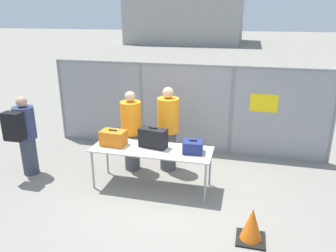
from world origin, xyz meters
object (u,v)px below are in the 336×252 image
object	(u,v)px
security_worker_near	(168,128)
traffic_cone	(252,226)
inspection_table	(152,151)
suitcase_orange	(113,138)
traveler_hooded	(24,133)
suitcase_black	(153,138)
utility_trailer	(258,118)
security_worker_far	(131,130)
suitcase_navy	(193,147)

from	to	relation	value
security_worker_near	traffic_cone	size ratio (longest dim) A/B	3.38
inspection_table	security_worker_near	world-z (taller)	security_worker_near
suitcase_orange	traveler_hooded	world-z (taller)	traveler_hooded
traffic_cone	traveler_hooded	bearing A→B (deg)	167.11
suitcase_black	utility_trailer	bearing A→B (deg)	61.70
suitcase_orange	security_worker_near	xyz separation A→B (m)	(0.86, 0.83, -0.01)
suitcase_black	security_worker_near	xyz separation A→B (m)	(0.10, 0.75, -0.05)
suitcase_black	utility_trailer	size ratio (longest dim) A/B	0.16
inspection_table	security_worker_near	distance (m)	0.86
security_worker_near	security_worker_far	xyz separation A→B (m)	(-0.74, -0.19, -0.04)
security_worker_near	utility_trailer	world-z (taller)	security_worker_near
traveler_hooded	utility_trailer	distance (m)	5.99
traveler_hooded	security_worker_far	world-z (taller)	security_worker_far
security_worker_near	utility_trailer	bearing A→B (deg)	-108.05
security_worker_near	suitcase_orange	bearing A→B (deg)	58.71
suitcase_orange	security_worker_near	world-z (taller)	security_worker_near
traveler_hooded	utility_trailer	bearing A→B (deg)	46.41
inspection_table	suitcase_black	world-z (taller)	suitcase_black
inspection_table	suitcase_navy	xyz separation A→B (m)	(0.77, 0.02, 0.16)
suitcase_navy	security_worker_far	bearing A→B (deg)	155.95
traveler_hooded	traffic_cone	xyz separation A→B (m)	(4.47, -1.02, -0.66)
security_worker_far	suitcase_navy	bearing A→B (deg)	145.04
suitcase_orange	traffic_cone	world-z (taller)	suitcase_orange
suitcase_black	utility_trailer	xyz separation A→B (m)	(1.95, 3.63, -0.57)
suitcase_orange	security_worker_far	bearing A→B (deg)	79.32
suitcase_black	security_worker_far	size ratio (longest dim) A/B	0.32
inspection_table	traffic_cone	distance (m)	2.24
security_worker_far	suitcase_orange	bearing A→B (deg)	68.42
suitcase_orange	utility_trailer	distance (m)	4.63
traffic_cone	security_worker_far	bearing A→B (deg)	144.22
suitcase_orange	traveler_hooded	size ratio (longest dim) A/B	0.29
utility_trailer	suitcase_navy	bearing A→B (deg)	-107.88
security_worker_near	security_worker_far	distance (m)	0.76
suitcase_orange	security_worker_far	world-z (taller)	security_worker_far
suitcase_navy	traffic_cone	size ratio (longest dim) A/B	0.71
utility_trailer	security_worker_far	bearing A→B (deg)	-130.18
utility_trailer	suitcase_orange	bearing A→B (deg)	-126.17
suitcase_orange	utility_trailer	size ratio (longest dim) A/B	0.14
inspection_table	traffic_cone	size ratio (longest dim) A/B	4.24
inspection_table	suitcase_black	xyz separation A→B (m)	(0.01, 0.09, 0.24)
suitcase_navy	inspection_table	bearing A→B (deg)	-178.48
suitcase_black	suitcase_navy	world-z (taller)	suitcase_black
suitcase_black	security_worker_near	bearing A→B (deg)	82.44
suitcase_black	security_worker_far	distance (m)	0.85
suitcase_navy	utility_trailer	size ratio (longest dim) A/B	0.11
suitcase_black	traveler_hooded	xyz separation A→B (m)	(-2.62, -0.22, -0.07)
suitcase_black	suitcase_navy	bearing A→B (deg)	-5.06
suitcase_orange	traveler_hooded	bearing A→B (deg)	-175.97
suitcase_orange	traffic_cone	size ratio (longest dim) A/B	0.91
traveler_hooded	security_worker_far	bearing A→B (deg)	27.70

